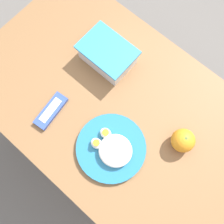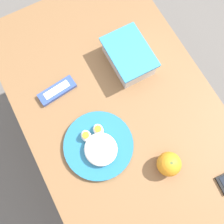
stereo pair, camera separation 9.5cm
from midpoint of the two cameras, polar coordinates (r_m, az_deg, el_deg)
ground_plane at (r=1.72m, az=2.92°, el=-7.56°), size 10.00×10.00×0.00m
table at (r=1.08m, az=4.65°, el=-2.32°), size 1.22×0.72×0.75m
food_container at (r=1.03m, az=6.32°, el=11.28°), size 0.20×0.15×0.09m
orange_fruit at (r=0.94m, az=15.18°, el=-11.40°), size 0.08×0.08×0.08m
rice_plate at (r=0.94m, az=-0.00°, el=-7.89°), size 0.25×0.25×0.06m
candy_bar at (r=1.01m, az=-9.28°, el=4.15°), size 0.07×0.15×0.02m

